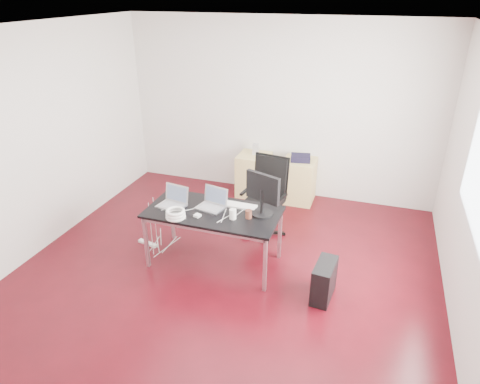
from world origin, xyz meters
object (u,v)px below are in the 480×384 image
(filing_cabinet_left, at_px, (254,175))
(desk, at_px, (213,215))
(filing_cabinet_right, at_px, (299,181))
(office_chair, at_px, (266,193))
(pc_tower, at_px, (324,281))

(filing_cabinet_left, bearing_deg, desk, -87.07)
(filing_cabinet_left, relative_size, filing_cabinet_right, 1.00)
(office_chair, distance_m, pc_tower, 1.59)
(filing_cabinet_left, xyz_separation_m, filing_cabinet_right, (0.75, 0.00, 0.00))
(office_chair, distance_m, filing_cabinet_right, 1.17)
(filing_cabinet_left, distance_m, filing_cabinet_right, 0.75)
(filing_cabinet_right, relative_size, pc_tower, 1.56)
(filing_cabinet_right, bearing_deg, office_chair, -102.14)
(desk, height_order, pc_tower, desk)
(filing_cabinet_left, distance_m, pc_tower, 2.75)
(filing_cabinet_left, bearing_deg, pc_tower, -56.66)
(desk, xyz_separation_m, office_chair, (0.41, 0.93, -0.07))
(filing_cabinet_left, bearing_deg, office_chair, -65.33)
(filing_cabinet_left, relative_size, pc_tower, 1.56)
(office_chair, height_order, filing_cabinet_left, office_chair)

